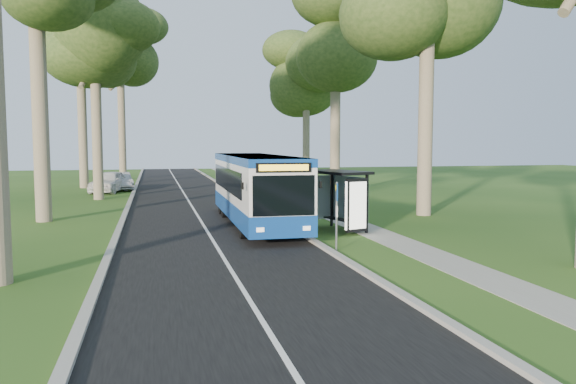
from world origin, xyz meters
The scene contains 17 objects.
ground centered at (0.00, 0.00, 0.00)m, with size 120.00×120.00×0.00m, color #234716.
road centered at (-3.50, 10.00, 0.01)m, with size 7.00×100.00×0.02m, color black.
kerb_east centered at (0.00, 10.00, 0.06)m, with size 0.25×100.00×0.12m, color #9E9B93.
kerb_west centered at (-7.00, 10.00, 0.06)m, with size 0.25×100.00×0.12m, color #9E9B93.
centre_line centered at (-3.50, 10.00, 0.02)m, with size 0.12×100.00×0.01m, color white.
footpath centered at (3.00, 10.00, 0.01)m, with size 1.50×100.00×0.02m, color gray.
bus centered at (-1.23, 4.74, 1.58)m, with size 2.53×11.54×3.05m.
bus_stop_sign centered at (0.30, -1.88, 1.45)m, with size 0.11×0.32×2.31m.
bus_shelter centered at (1.85, 1.89, 1.73)m, with size 2.32×3.20×2.47m.
litter_bin centered at (1.00, 3.87, 0.55)m, with size 0.62×0.62×1.08m.
car_white centered at (-8.73, 23.18, 0.79)m, with size 1.88×4.66×1.59m, color white.
car_silver centered at (-8.05, 25.02, 0.68)m, with size 1.43×4.10×1.35m, color #AEB0B6.
tree_west_c centered at (-9.00, 18.00, 10.06)m, with size 5.20×5.20×13.56m.
tree_west_d centered at (-11.00, 28.00, 12.11)m, with size 5.20×5.20×16.37m.
tree_west_e centered at (-8.50, 38.00, 12.16)m, with size 5.20×5.20×16.44m.
tree_east_c centered at (6.80, 18.00, 12.07)m, with size 5.20×5.20×16.31m.
tree_east_d centered at (8.00, 30.00, 10.02)m, with size 5.20×5.20×13.51m.
Camera 1 is at (-5.57, -19.42, 3.59)m, focal length 35.00 mm.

